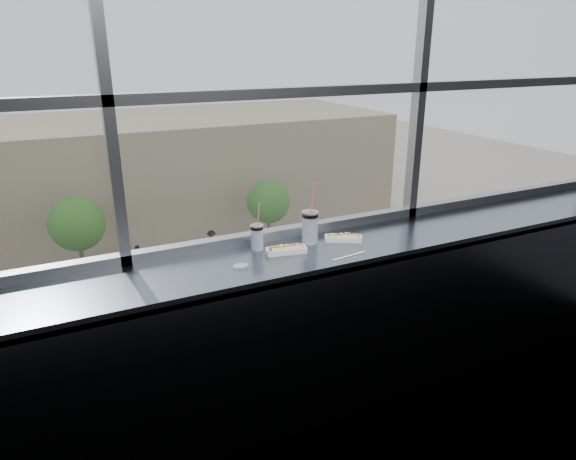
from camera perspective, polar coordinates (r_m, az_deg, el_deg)
name	(u,v)px	position (r m, az deg, el deg)	size (l,w,h in m)	color
wall_back_lower	(285,312)	(3.54, -0.31, -9.05)	(6.00, 6.00, 0.00)	black
window_glass	(283,38)	(3.12, -0.55, 20.55)	(6.00, 6.00, 0.00)	silver
window_mullions	(285,38)	(3.10, -0.38, 20.55)	(6.00, 0.08, 2.40)	gray
counter	(305,255)	(3.09, 1.89, -2.82)	(6.00, 0.55, 0.06)	gray
counter_fascia	(324,351)	(3.14, 4.02, -13.24)	(6.00, 0.04, 1.04)	gray
hotdog_tray_left	(286,249)	(3.03, -0.19, -2.18)	(0.25, 0.13, 0.06)	white
hotdog_tray_right	(343,238)	(3.24, 6.17, -0.86)	(0.24, 0.18, 0.06)	white
soda_cup_left	(257,236)	(3.08, -3.46, -0.66)	(0.08, 0.08, 0.29)	white
soda_cup_right	(310,226)	(3.17, 2.45, 0.49)	(0.11, 0.11, 0.39)	white
loose_straw	(349,256)	(3.02, 6.79, -2.88)	(0.01, 0.01, 0.23)	white
wrapper	(241,266)	(2.86, -5.29, -3.95)	(0.10, 0.07, 0.02)	silver
plaza_ground	(66,208)	(48.17, -23.46, 2.21)	(120.00, 120.00, 0.00)	gray
street_asphalt	(102,341)	(26.39, -19.95, -11.56)	(80.00, 10.00, 0.06)	black
far_sidewalk	(85,277)	(33.55, -21.67, -4.88)	(80.00, 6.00, 0.04)	gray
far_building	(63,177)	(41.85, -23.70, 5.40)	(50.00, 14.00, 8.00)	gray
car_near_e	(392,296)	(26.99, 11.48, -7.15)	(6.71, 2.80, 2.24)	#524194
car_far_b	(93,287)	(29.46, -20.86, -5.92)	(6.22, 2.59, 2.07)	maroon
car_near_c	(72,379)	(22.43, -22.85, -14.99)	(5.75, 2.39, 1.92)	#A60404
car_near_d	(276,325)	(23.97, -1.32, -10.55)	(6.42, 2.67, 2.14)	white
car_far_c	(275,254)	(31.89, -1.49, -2.71)	(5.78, 2.41, 1.93)	beige
pedestrian_d	(212,240)	(34.51, -8.49, -1.11)	(0.88, 0.66, 1.99)	#66605B
pedestrian_c	(138,256)	(32.67, -16.32, -2.80)	(0.96, 0.72, 2.15)	#66605B
tree_center	(77,224)	(32.35, -22.38, 0.64)	(3.24, 3.24, 5.06)	#47382B
tree_right	(268,202)	(35.15, -2.19, 3.14)	(2.97, 2.97, 4.65)	#47382B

